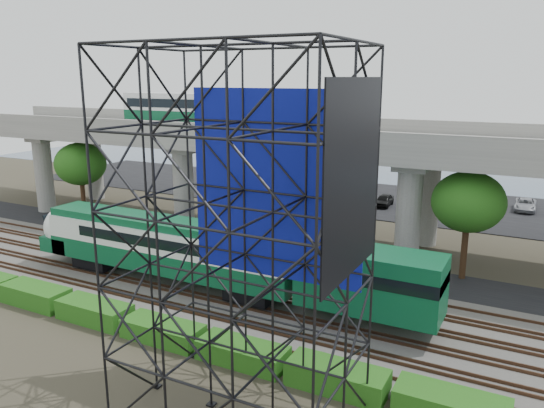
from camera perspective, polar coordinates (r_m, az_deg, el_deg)
The scene contains 13 objects.
ground at distance 33.83m, azimuth -8.31°, elevation -10.85°, with size 140.00×140.00×0.00m, color #474233.
ballast_bed at distance 35.28m, azimuth -6.40°, elevation -9.56°, with size 90.00×12.00×0.20m, color slate.
service_road at distance 42.13m, azimuth 0.07°, elevation -5.66°, with size 90.00×5.00×0.08m, color black.
parking_lot at distance 63.14m, azimuth 9.96°, elevation 0.64°, with size 90.00×18.00×0.08m, color black.
harbor_water at distance 84.02m, azimuth 14.56°, elevation 3.57°, with size 140.00×40.00×0.03m, color #42546D.
rail_tracks at distance 35.21m, azimuth -6.41°, elevation -9.29°, with size 90.00×9.52×0.16m.
commuter_train at distance 35.08m, azimuth -8.46°, elevation -4.91°, with size 29.30×3.06×4.30m.
overpass at distance 45.48m, azimuth 2.26°, elevation 6.35°, with size 80.00×12.00×12.40m.
scaffold_tower at distance 20.70m, azimuth -3.57°, elevation -4.52°, with size 9.36×6.36×15.00m.
hedge_strip at distance 29.97m, azimuth -11.66°, elevation -13.16°, with size 34.60×1.80×1.20m.
trees at distance 47.72m, azimuth -1.76°, elevation 3.48°, with size 40.94×16.94×7.69m.
suv at distance 45.05m, azimuth -9.21°, elevation -3.52°, with size 2.45×5.32×1.48m, color black.
parked_cars at distance 61.79m, azimuth 12.21°, elevation 0.87°, with size 37.81×9.55×1.31m.
Camera 1 is at (18.35, -24.81, 13.87)m, focal length 35.00 mm.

